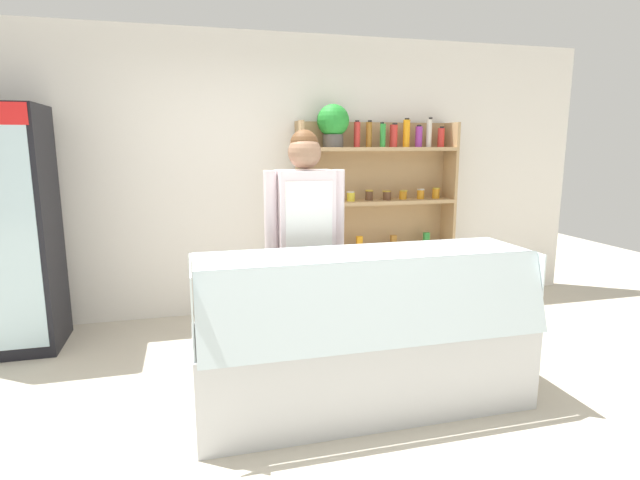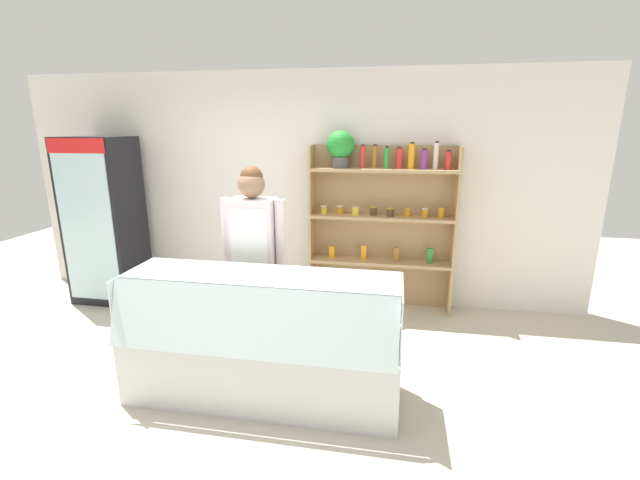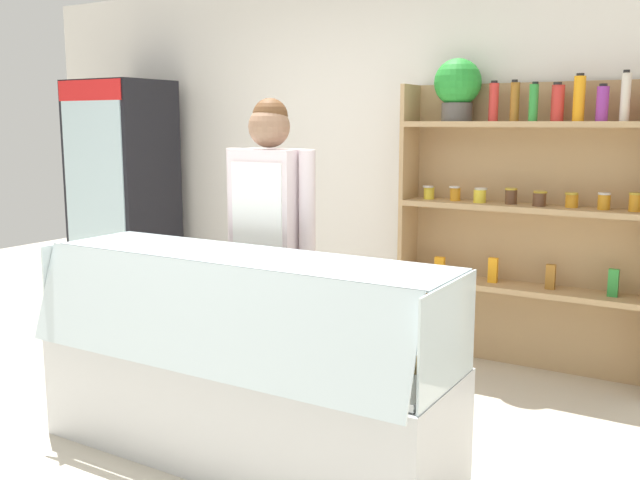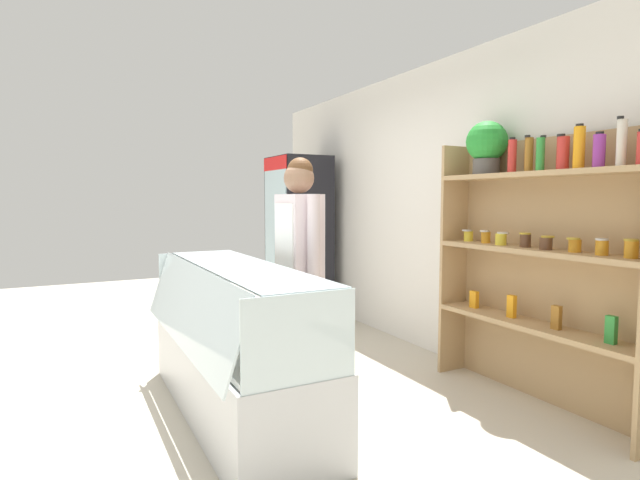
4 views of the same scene
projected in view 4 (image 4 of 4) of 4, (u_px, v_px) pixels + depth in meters
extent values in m
plane|color=beige|center=(222.00, 401.00, 3.57)|extent=(12.00, 12.00, 0.00)
cube|color=white|center=(455.00, 210.00, 4.45)|extent=(6.80, 0.10, 2.70)
cube|color=black|center=(299.00, 236.00, 6.23)|extent=(0.74, 0.62, 1.97)
cube|color=silver|center=(276.00, 237.00, 6.08)|extent=(0.66, 0.01, 1.77)
cube|color=red|center=(275.00, 163.00, 6.01)|extent=(0.70, 0.01, 0.16)
cylinder|color=#9E6623|center=(274.00, 286.00, 6.35)|extent=(0.06, 0.06, 0.19)
cylinder|color=#9E6623|center=(281.00, 289.00, 6.17)|extent=(0.07, 0.07, 0.16)
cylinder|color=red|center=(288.00, 293.00, 5.98)|extent=(0.06, 0.06, 0.14)
cylinder|color=silver|center=(274.00, 245.00, 6.31)|extent=(0.06, 0.06, 0.20)
cylinder|color=orange|center=(280.00, 248.00, 6.12)|extent=(0.05, 0.05, 0.15)
cylinder|color=red|center=(287.00, 250.00, 5.94)|extent=(0.07, 0.07, 0.14)
cylinder|color=purple|center=(273.00, 205.00, 6.29)|extent=(0.06, 0.06, 0.16)
cylinder|color=#3356B2|center=(278.00, 203.00, 6.15)|extent=(0.06, 0.06, 0.21)
cylinder|color=#9E6623|center=(283.00, 204.00, 6.01)|extent=(0.06, 0.06, 0.18)
cylinder|color=silver|center=(288.00, 203.00, 5.87)|extent=(0.07, 0.07, 0.21)
cube|color=tan|center=(548.00, 271.00, 3.52)|extent=(1.63, 0.02, 1.88)
cube|color=tan|center=(454.00, 260.00, 4.16)|extent=(0.03, 0.28, 1.88)
cube|color=tan|center=(532.00, 326.00, 3.48)|extent=(1.57, 0.28, 0.04)
cube|color=tan|center=(535.00, 251.00, 3.44)|extent=(1.57, 0.28, 0.04)
cube|color=tan|center=(538.00, 174.00, 3.40)|extent=(1.57, 0.28, 0.04)
cylinder|color=#4C4742|center=(486.00, 167.00, 3.81)|extent=(0.20, 0.20, 0.12)
sphere|color=#248B2D|center=(487.00, 142.00, 3.79)|extent=(0.31, 0.31, 0.31)
cylinder|color=red|center=(512.00, 157.00, 3.59)|extent=(0.06, 0.06, 0.24)
cylinder|color=black|center=(512.00, 139.00, 3.58)|extent=(0.04, 0.04, 0.02)
cylinder|color=#9E6623|center=(529.00, 155.00, 3.48)|extent=(0.06, 0.06, 0.24)
cylinder|color=black|center=(528.00, 136.00, 3.46)|extent=(0.04, 0.04, 0.02)
cylinder|color=#2D8C38|center=(540.00, 155.00, 3.35)|extent=(0.06, 0.06, 0.22)
cylinder|color=black|center=(543.00, 137.00, 3.35)|extent=(0.04, 0.04, 0.02)
cylinder|color=red|center=(563.00, 154.00, 3.25)|extent=(0.08, 0.08, 0.22)
cylinder|color=black|center=(561.00, 135.00, 3.23)|extent=(0.05, 0.05, 0.02)
cylinder|color=orange|center=(579.00, 148.00, 3.13)|extent=(0.07, 0.07, 0.27)
cylinder|color=black|center=(580.00, 125.00, 3.11)|extent=(0.05, 0.05, 0.02)
cylinder|color=purple|center=(599.00, 151.00, 3.01)|extent=(0.07, 0.07, 0.20)
cylinder|color=black|center=(600.00, 133.00, 3.00)|extent=(0.05, 0.05, 0.02)
cylinder|color=silver|center=(622.00, 143.00, 2.91)|extent=(0.06, 0.06, 0.28)
cylinder|color=black|center=(620.00, 118.00, 2.89)|extent=(0.04, 0.04, 0.02)
cylinder|color=yellow|center=(468.00, 236.00, 4.03)|extent=(0.07, 0.07, 0.08)
cylinder|color=silver|center=(467.00, 230.00, 4.01)|extent=(0.07, 0.07, 0.01)
cylinder|color=orange|center=(486.00, 237.00, 3.86)|extent=(0.07, 0.07, 0.09)
cylinder|color=silver|center=(485.00, 231.00, 3.85)|extent=(0.07, 0.07, 0.01)
cylinder|color=yellow|center=(501.00, 239.00, 3.68)|extent=(0.08, 0.08, 0.08)
cylinder|color=silver|center=(503.00, 233.00, 3.69)|extent=(0.08, 0.08, 0.01)
cylinder|color=brown|center=(525.00, 241.00, 3.52)|extent=(0.08, 0.08, 0.09)
cylinder|color=gold|center=(525.00, 233.00, 3.51)|extent=(0.08, 0.08, 0.01)
cylinder|color=brown|center=(546.00, 244.00, 3.34)|extent=(0.08, 0.08, 0.08)
cylinder|color=gold|center=(548.00, 237.00, 3.35)|extent=(0.08, 0.08, 0.01)
cylinder|color=orange|center=(575.00, 246.00, 3.19)|extent=(0.08, 0.08, 0.08)
cylinder|color=gold|center=(573.00, 239.00, 3.18)|extent=(0.08, 0.08, 0.01)
cylinder|color=orange|center=(602.00, 248.00, 3.02)|extent=(0.07, 0.07, 0.09)
cylinder|color=silver|center=(602.00, 239.00, 3.01)|extent=(0.07, 0.07, 0.01)
cylinder|color=orange|center=(631.00, 250.00, 2.86)|extent=(0.08, 0.08, 0.10)
cylinder|color=gold|center=(631.00, 240.00, 2.86)|extent=(0.08, 0.08, 0.01)
cube|color=orange|center=(474.00, 299.00, 3.97)|extent=(0.07, 0.04, 0.13)
cube|color=orange|center=(512.00, 306.00, 3.64)|extent=(0.06, 0.04, 0.17)
cube|color=#9E6623|center=(556.00, 318.00, 3.31)|extent=(0.06, 0.04, 0.16)
cube|color=#2D8C38|center=(611.00, 330.00, 2.98)|extent=(0.06, 0.04, 0.17)
cube|color=silver|center=(235.00, 374.00, 3.35)|extent=(2.10, 0.65, 0.55)
cube|color=white|center=(234.00, 331.00, 3.33)|extent=(2.04, 0.59, 0.03)
cube|color=silver|center=(188.00, 305.00, 3.17)|extent=(2.06, 0.16, 0.47)
cube|color=silver|center=(241.00, 266.00, 3.31)|extent=(2.06, 0.49, 0.01)
cube|color=silver|center=(196.00, 278.00, 4.23)|extent=(0.01, 0.61, 0.45)
cube|color=silver|center=(301.00, 340.00, 2.39)|extent=(0.01, 0.61, 0.45)
cube|color=tan|center=(210.00, 300.00, 4.14)|extent=(0.16, 0.13, 0.04)
cube|color=white|center=(187.00, 302.00, 4.05)|extent=(0.05, 0.03, 0.02)
cube|color=tan|center=(218.00, 305.00, 3.94)|extent=(0.17, 0.11, 0.06)
cube|color=white|center=(193.00, 307.00, 3.85)|extent=(0.05, 0.03, 0.02)
cube|color=tan|center=(226.00, 310.00, 3.75)|extent=(0.16, 0.12, 0.06)
cube|color=white|center=(200.00, 313.00, 3.66)|extent=(0.05, 0.03, 0.02)
cube|color=beige|center=(235.00, 317.00, 3.55)|extent=(0.16, 0.12, 0.05)
cube|color=white|center=(208.00, 320.00, 3.46)|extent=(0.05, 0.03, 0.02)
cube|color=beige|center=(245.00, 324.00, 3.36)|extent=(0.16, 0.14, 0.04)
cube|color=white|center=(217.00, 327.00, 3.27)|extent=(0.05, 0.03, 0.02)
cube|color=tan|center=(257.00, 331.00, 3.16)|extent=(0.16, 0.13, 0.06)
cube|color=white|center=(227.00, 335.00, 3.08)|extent=(0.05, 0.03, 0.02)
cube|color=tan|center=(270.00, 340.00, 2.97)|extent=(0.16, 0.11, 0.05)
cube|color=white|center=(238.00, 344.00, 2.88)|extent=(0.05, 0.03, 0.02)
cube|color=beige|center=(284.00, 349.00, 2.78)|extent=(0.16, 0.11, 0.05)
cube|color=white|center=(251.00, 355.00, 2.69)|extent=(0.05, 0.03, 0.02)
cube|color=tan|center=(301.00, 362.00, 2.58)|extent=(0.16, 0.12, 0.04)
cube|color=white|center=(266.00, 367.00, 2.49)|extent=(0.05, 0.03, 0.02)
cylinder|color=tan|center=(190.00, 296.00, 4.04)|extent=(0.21, 0.17, 0.16)
cylinder|color=tan|center=(196.00, 301.00, 3.85)|extent=(0.19, 0.16, 0.16)
cylinder|color=white|center=(249.00, 335.00, 2.82)|extent=(0.07, 0.07, 0.19)
cylinder|color=white|center=(256.00, 335.00, 2.73)|extent=(0.07, 0.07, 0.24)
cylinder|color=#383D51|center=(295.00, 332.00, 3.90)|extent=(0.13, 0.13, 0.81)
cylinder|color=#383D51|center=(304.00, 338.00, 3.75)|extent=(0.13, 0.13, 0.81)
cube|color=silver|center=(299.00, 239.00, 3.77)|extent=(0.39, 0.24, 0.67)
cube|color=white|center=(284.00, 287.00, 3.74)|extent=(0.32, 0.01, 1.25)
cylinder|color=silver|center=(286.00, 232.00, 3.98)|extent=(0.09, 0.09, 0.60)
cylinder|color=silver|center=(314.00, 236.00, 3.55)|extent=(0.09, 0.09, 0.60)
sphere|color=#8C664C|center=(299.00, 178.00, 3.73)|extent=(0.23, 0.23, 0.23)
sphere|color=brown|center=(300.00, 170.00, 3.73)|extent=(0.20, 0.20, 0.20)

